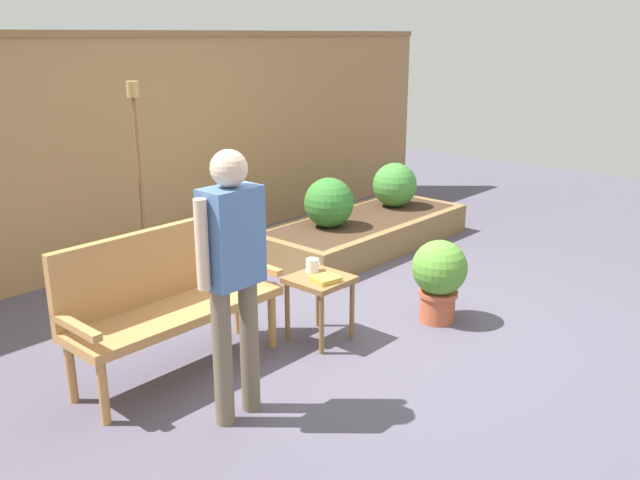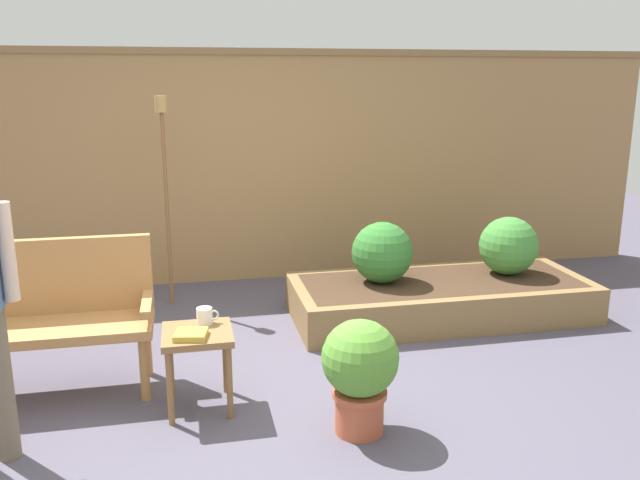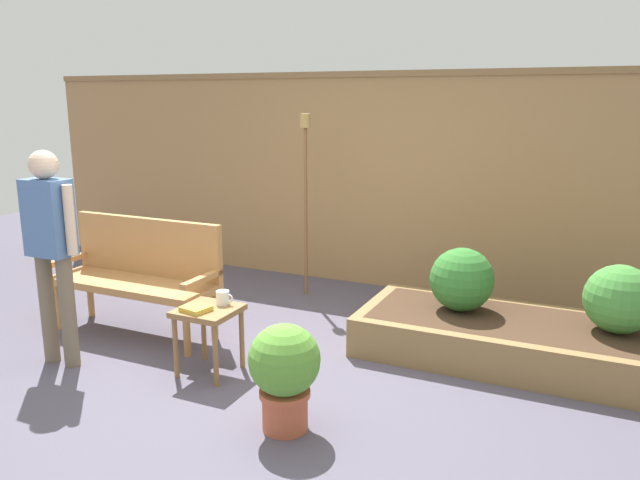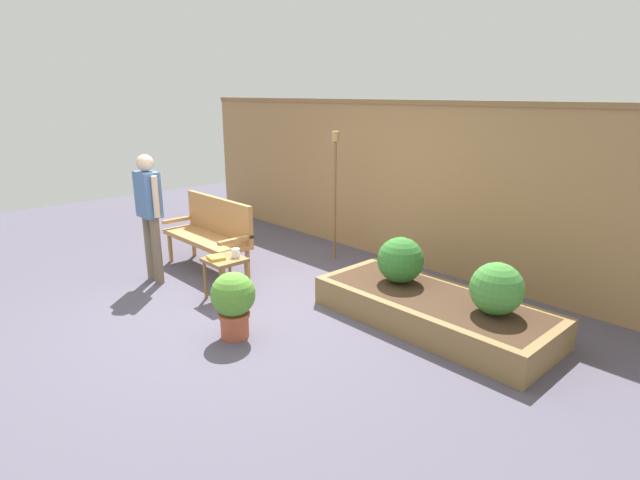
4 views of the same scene
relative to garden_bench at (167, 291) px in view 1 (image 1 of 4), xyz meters
The scene contains 12 objects.
ground_plane 1.57m from the garden_bench, 20.20° to the right, with size 14.00×14.00×0.00m, color #514C5B.
fence_back 2.57m from the garden_bench, 56.52° to the left, with size 8.40×0.14×2.16m.
garden_bench is the anchor object (origin of this frame).
side_table 1.08m from the garden_bench, 24.22° to the right, with size 0.40×0.40×0.48m.
cup_on_table 1.08m from the garden_bench, 17.54° to the right, with size 0.13×0.09×0.10m.
book_on_table 1.08m from the garden_bench, 29.19° to the right, with size 0.18×0.16×0.03m, color gold.
potted_boxwood 2.04m from the garden_bench, 26.17° to the right, with size 0.42×0.42×0.65m.
raised_planter_bed 3.06m from the garden_bench, 13.53° to the left, with size 2.40×1.00×0.30m.
shrub_near_bench 2.59m from the garden_bench, 17.48° to the left, with size 0.49×0.49×0.49m.
shrub_far_corner 3.65m from the garden_bench, 12.31° to the left, with size 0.48×0.48×0.48m.
tiki_torch 1.79m from the garden_bench, 61.14° to the left, with size 0.10×0.10×1.76m.
person_by_bench 0.87m from the garden_bench, 97.09° to the right, with size 0.47×0.20×1.56m.
Camera 1 is at (-3.72, -2.91, 2.13)m, focal length 37.69 mm.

